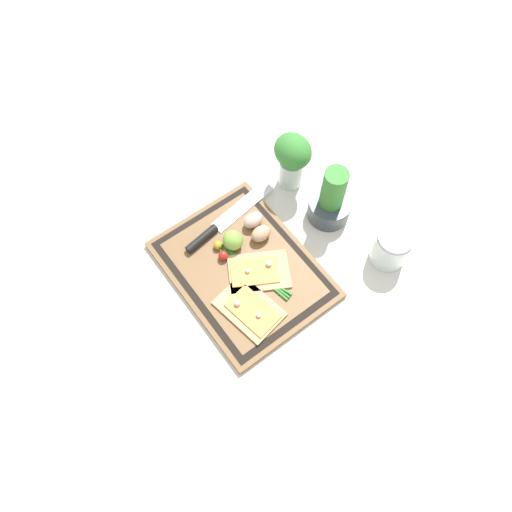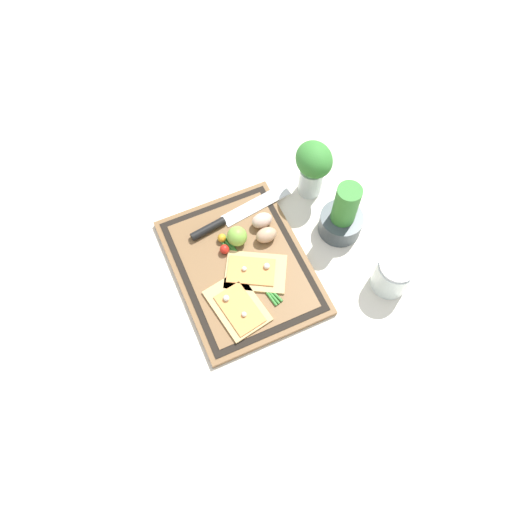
# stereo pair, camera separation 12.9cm
# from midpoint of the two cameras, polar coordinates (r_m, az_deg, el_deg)

# --- Properties ---
(ground_plane) EXTENTS (6.00, 6.00, 0.00)m
(ground_plane) POSITION_cam_midpoint_polar(r_m,az_deg,el_deg) (1.31, 1.12, -1.67)
(ground_plane) COLOR silver
(cutting_board) EXTENTS (0.44, 0.34, 0.02)m
(cutting_board) POSITION_cam_midpoint_polar(r_m,az_deg,el_deg) (1.30, 1.13, -1.49)
(cutting_board) COLOR brown
(cutting_board) RESTS_ON ground_plane
(pizza_slice_near) EXTENTS (0.18, 0.14, 0.02)m
(pizza_slice_near) POSITION_cam_midpoint_polar(r_m,az_deg,el_deg) (1.24, 0.84, -6.09)
(pizza_slice_near) COLOR tan
(pizza_slice_near) RESTS_ON cutting_board
(pizza_slice_far) EXTENTS (0.17, 0.19, 0.02)m
(pizza_slice_far) POSITION_cam_midpoint_polar(r_m,az_deg,el_deg) (1.28, 2.72, -2.07)
(pizza_slice_far) COLOR tan
(pizza_slice_far) RESTS_ON cutting_board
(knife) EXTENTS (0.07, 0.31, 0.02)m
(knife) POSITION_cam_midpoint_polar(r_m,az_deg,el_deg) (1.35, -0.89, 3.82)
(knife) COLOR silver
(knife) RESTS_ON cutting_board
(egg_brown) EXTENTS (0.04, 0.06, 0.04)m
(egg_brown) POSITION_cam_midpoint_polar(r_m,az_deg,el_deg) (1.32, 3.97, 2.14)
(egg_brown) COLOR tan
(egg_brown) RESTS_ON cutting_board
(egg_pink) EXTENTS (0.04, 0.06, 0.04)m
(egg_pink) POSITION_cam_midpoint_polar(r_m,az_deg,el_deg) (1.34, 3.44, 3.82)
(egg_pink) COLOR beige
(egg_pink) RESTS_ON cutting_board
(lime) EXTENTS (0.05, 0.05, 0.05)m
(lime) POSITION_cam_midpoint_polar(r_m,az_deg,el_deg) (1.30, 0.63, 1.99)
(lime) COLOR #7FB742
(lime) RESTS_ON cutting_board
(cherry_tomato_red) EXTENTS (0.03, 0.03, 0.03)m
(cherry_tomato_red) POSITION_cam_midpoint_polar(r_m,az_deg,el_deg) (1.30, -0.81, 0.51)
(cherry_tomato_red) COLOR red
(cherry_tomato_red) RESTS_ON cutting_board
(cherry_tomato_yellow) EXTENTS (0.02, 0.02, 0.02)m
(cherry_tomato_yellow) POSITION_cam_midpoint_polar(r_m,az_deg,el_deg) (1.32, -1.15, 1.80)
(cherry_tomato_yellow) COLOR gold
(cherry_tomato_yellow) RESTS_ON cutting_board
(scallion_bunch) EXTENTS (0.24, 0.09, 0.01)m
(scallion_bunch) POSITION_cam_midpoint_polar(r_m,az_deg,el_deg) (1.29, 2.07, -1.77)
(scallion_bunch) COLOR #388433
(scallion_bunch) RESTS_ON cutting_board
(herb_pot) EXTENTS (0.12, 0.12, 0.19)m
(herb_pot) POSITION_cam_midpoint_polar(r_m,az_deg,el_deg) (1.35, 12.50, 4.25)
(herb_pot) COLOR #3D474C
(herb_pot) RESTS_ON ground_plane
(sauce_jar) EXTENTS (0.09, 0.09, 0.11)m
(sauce_jar) POSITION_cam_midpoint_polar(r_m,az_deg,el_deg) (1.32, 18.04, -2.42)
(sauce_jar) COLOR silver
(sauce_jar) RESTS_ON ground_plane
(herb_glass) EXTENTS (0.11, 0.10, 0.18)m
(herb_glass) POSITION_cam_midpoint_polar(r_m,az_deg,el_deg) (1.36, 9.26, 9.84)
(herb_glass) COLOR silver
(herb_glass) RESTS_ON ground_plane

